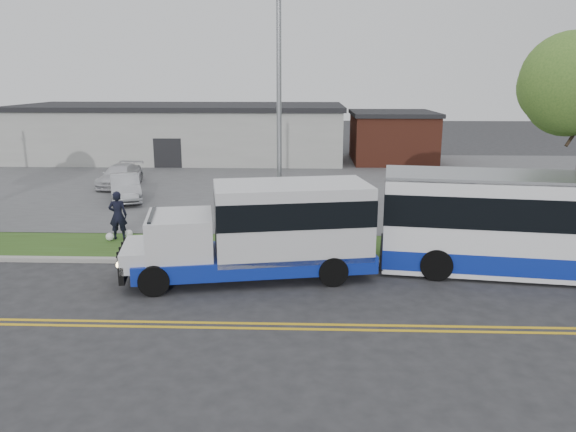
{
  "coord_description": "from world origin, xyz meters",
  "views": [
    {
      "loc": [
        4.06,
        -17.64,
        6.36
      ],
      "look_at": [
        3.36,
        1.69,
        1.6
      ],
      "focal_mm": 35.0,
      "sensor_mm": 36.0,
      "label": 1
    }
  ],
  "objects_px": {
    "transit_bus": "(568,226)",
    "parked_car_b": "(120,176)",
    "streetlight_near": "(279,111)",
    "shuttle_bus": "(267,228)",
    "parked_car_a": "(125,188)",
    "pedestrian": "(118,215)"
  },
  "relations": [
    {
      "from": "transit_bus",
      "to": "parked_car_b",
      "type": "relative_size",
      "value": 2.82
    },
    {
      "from": "transit_bus",
      "to": "streetlight_near",
      "type": "bearing_deg",
      "value": 174.32
    },
    {
      "from": "shuttle_bus",
      "to": "parked_car_a",
      "type": "relative_size",
      "value": 2.0
    },
    {
      "from": "streetlight_near",
      "to": "parked_car_a",
      "type": "relative_size",
      "value": 2.27
    },
    {
      "from": "pedestrian",
      "to": "parked_car_a",
      "type": "xyz_separation_m",
      "value": [
        -2.04,
        7.2,
        -0.29
      ]
    },
    {
      "from": "streetlight_near",
      "to": "pedestrian",
      "type": "height_order",
      "value": "streetlight_near"
    },
    {
      "from": "pedestrian",
      "to": "parked_car_a",
      "type": "bearing_deg",
      "value": -80.41
    },
    {
      "from": "parked_car_a",
      "to": "shuttle_bus",
      "type": "bearing_deg",
      "value": -73.56
    },
    {
      "from": "shuttle_bus",
      "to": "pedestrian",
      "type": "distance_m",
      "value": 7.32
    },
    {
      "from": "parked_car_a",
      "to": "parked_car_b",
      "type": "distance_m",
      "value": 4.33
    },
    {
      "from": "transit_bus",
      "to": "parked_car_a",
      "type": "height_order",
      "value": "transit_bus"
    },
    {
      "from": "transit_bus",
      "to": "parked_car_b",
      "type": "height_order",
      "value": "transit_bus"
    },
    {
      "from": "streetlight_near",
      "to": "transit_bus",
      "type": "relative_size",
      "value": 0.78
    },
    {
      "from": "transit_bus",
      "to": "pedestrian",
      "type": "height_order",
      "value": "transit_bus"
    },
    {
      "from": "streetlight_near",
      "to": "parked_car_b",
      "type": "distance_m",
      "value": 16.47
    },
    {
      "from": "pedestrian",
      "to": "shuttle_bus",
      "type": "bearing_deg",
      "value": 142.29
    },
    {
      "from": "shuttle_bus",
      "to": "transit_bus",
      "type": "height_order",
      "value": "transit_bus"
    },
    {
      "from": "streetlight_near",
      "to": "parked_car_a",
      "type": "xyz_separation_m",
      "value": [
        -8.51,
        8.17,
        -4.45
      ]
    },
    {
      "from": "streetlight_near",
      "to": "pedestrian",
      "type": "bearing_deg",
      "value": 171.48
    },
    {
      "from": "parked_car_a",
      "to": "pedestrian",
      "type": "bearing_deg",
      "value": -94.63
    },
    {
      "from": "parked_car_b",
      "to": "transit_bus",
      "type": "bearing_deg",
      "value": -34.18
    },
    {
      "from": "parked_car_b",
      "to": "shuttle_bus",
      "type": "bearing_deg",
      "value": -54.4
    }
  ]
}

